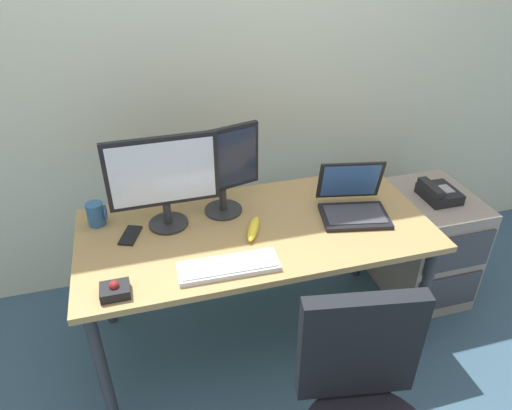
{
  "coord_description": "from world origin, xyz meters",
  "views": [
    {
      "loc": [
        -0.47,
        -1.7,
        1.94
      ],
      "look_at": [
        0.0,
        0.0,
        0.83
      ],
      "focal_mm": 32.96,
      "sensor_mm": 36.0,
      "label": 1
    }
  ],
  "objects_px": {
    "desk_phone": "(438,193)",
    "trackball_mouse": "(115,290)",
    "cell_phone": "(130,235)",
    "monitor_main": "(163,177)",
    "coffee_mug": "(96,214)",
    "file_cabinet": "(425,245)",
    "monitor_side": "(222,167)",
    "banana": "(253,229)",
    "laptop": "(353,203)",
    "keyboard": "(229,266)"
  },
  "relations": [
    {
      "from": "desk_phone",
      "to": "trackball_mouse",
      "type": "bearing_deg",
      "value": -167.2
    },
    {
      "from": "trackball_mouse",
      "to": "cell_phone",
      "type": "relative_size",
      "value": 0.77
    },
    {
      "from": "monitor_main",
      "to": "cell_phone",
      "type": "relative_size",
      "value": 3.43
    },
    {
      "from": "coffee_mug",
      "to": "file_cabinet",
      "type": "bearing_deg",
      "value": -3.8
    },
    {
      "from": "monitor_main",
      "to": "monitor_side",
      "type": "height_order",
      "value": "monitor_main"
    },
    {
      "from": "file_cabinet",
      "to": "trackball_mouse",
      "type": "bearing_deg",
      "value": -166.73
    },
    {
      "from": "coffee_mug",
      "to": "banana",
      "type": "relative_size",
      "value": 0.58
    },
    {
      "from": "laptop",
      "to": "banana",
      "type": "distance_m",
      "value": 0.5
    },
    {
      "from": "cell_phone",
      "to": "banana",
      "type": "distance_m",
      "value": 0.55
    },
    {
      "from": "keyboard",
      "to": "laptop",
      "type": "distance_m",
      "value": 0.71
    },
    {
      "from": "monitor_side",
      "to": "monitor_main",
      "type": "bearing_deg",
      "value": -170.65
    },
    {
      "from": "trackball_mouse",
      "to": "coffee_mug",
      "type": "relative_size",
      "value": 1.0
    },
    {
      "from": "file_cabinet",
      "to": "cell_phone",
      "type": "relative_size",
      "value": 4.51
    },
    {
      "from": "keyboard",
      "to": "desk_phone",
      "type": "bearing_deg",
      "value": 15.88
    },
    {
      "from": "file_cabinet",
      "to": "banana",
      "type": "xyz_separation_m",
      "value": [
        -1.05,
        -0.14,
        0.41
      ]
    },
    {
      "from": "monitor_side",
      "to": "coffee_mug",
      "type": "bearing_deg",
      "value": 175.26
    },
    {
      "from": "laptop",
      "to": "coffee_mug",
      "type": "bearing_deg",
      "value": 169.26
    },
    {
      "from": "file_cabinet",
      "to": "monitor_side",
      "type": "xyz_separation_m",
      "value": [
        -1.14,
        0.07,
        0.63
      ]
    },
    {
      "from": "keyboard",
      "to": "coffee_mug",
      "type": "bearing_deg",
      "value": 137.05
    },
    {
      "from": "file_cabinet",
      "to": "laptop",
      "type": "relative_size",
      "value": 1.78
    },
    {
      "from": "file_cabinet",
      "to": "monitor_main",
      "type": "xyz_separation_m",
      "value": [
        -1.41,
        0.02,
        0.64
      ]
    },
    {
      "from": "cell_phone",
      "to": "trackball_mouse",
      "type": "bearing_deg",
      "value": -79.93
    },
    {
      "from": "trackball_mouse",
      "to": "coffee_mug",
      "type": "bearing_deg",
      "value": 97.33
    },
    {
      "from": "laptop",
      "to": "coffee_mug",
      "type": "distance_m",
      "value": 1.19
    },
    {
      "from": "monitor_side",
      "to": "cell_phone",
      "type": "distance_m",
      "value": 0.51
    },
    {
      "from": "monitor_side",
      "to": "laptop",
      "type": "distance_m",
      "value": 0.64
    },
    {
      "from": "file_cabinet",
      "to": "laptop",
      "type": "xyz_separation_m",
      "value": [
        -0.55,
        -0.11,
        0.44
      ]
    },
    {
      "from": "monitor_main",
      "to": "laptop",
      "type": "xyz_separation_m",
      "value": [
        0.86,
        -0.13,
        -0.2
      ]
    },
    {
      "from": "file_cabinet",
      "to": "monitor_side",
      "type": "distance_m",
      "value": 1.3
    },
    {
      "from": "trackball_mouse",
      "to": "monitor_main",
      "type": "bearing_deg",
      "value": 59.12
    },
    {
      "from": "monitor_main",
      "to": "keyboard",
      "type": "bearing_deg",
      "value": -62.72
    },
    {
      "from": "trackball_mouse",
      "to": "desk_phone",
      "type": "bearing_deg",
      "value": 12.8
    },
    {
      "from": "monitor_side",
      "to": "coffee_mug",
      "type": "distance_m",
      "value": 0.61
    },
    {
      "from": "monitor_main",
      "to": "laptop",
      "type": "height_order",
      "value": "monitor_main"
    },
    {
      "from": "file_cabinet",
      "to": "coffee_mug",
      "type": "distance_m",
      "value": 1.78
    },
    {
      "from": "trackball_mouse",
      "to": "cell_phone",
      "type": "height_order",
      "value": "trackball_mouse"
    },
    {
      "from": "desk_phone",
      "to": "monitor_side",
      "type": "distance_m",
      "value": 1.17
    },
    {
      "from": "desk_phone",
      "to": "monitor_main",
      "type": "relative_size",
      "value": 0.41
    },
    {
      "from": "monitor_main",
      "to": "trackball_mouse",
      "type": "distance_m",
      "value": 0.53
    },
    {
      "from": "desk_phone",
      "to": "trackball_mouse",
      "type": "height_order",
      "value": "trackball_mouse"
    },
    {
      "from": "cell_phone",
      "to": "coffee_mug",
      "type": "bearing_deg",
      "value": 156.11
    },
    {
      "from": "monitor_side",
      "to": "keyboard",
      "type": "height_order",
      "value": "monitor_side"
    },
    {
      "from": "coffee_mug",
      "to": "monitor_side",
      "type": "bearing_deg",
      "value": -4.74
    },
    {
      "from": "coffee_mug",
      "to": "cell_phone",
      "type": "distance_m",
      "value": 0.2
    },
    {
      "from": "banana",
      "to": "monitor_side",
      "type": "bearing_deg",
      "value": 113.58
    },
    {
      "from": "desk_phone",
      "to": "banana",
      "type": "xyz_separation_m",
      "value": [
        -1.04,
        -0.13,
        0.05
      ]
    },
    {
      "from": "banana",
      "to": "coffee_mug",
      "type": "bearing_deg",
      "value": 159.08
    },
    {
      "from": "monitor_side",
      "to": "coffee_mug",
      "type": "xyz_separation_m",
      "value": [
        -0.58,
        0.05,
        -0.18
      ]
    },
    {
      "from": "file_cabinet",
      "to": "trackball_mouse",
      "type": "height_order",
      "value": "trackball_mouse"
    },
    {
      "from": "desk_phone",
      "to": "monitor_main",
      "type": "height_order",
      "value": "monitor_main"
    }
  ]
}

